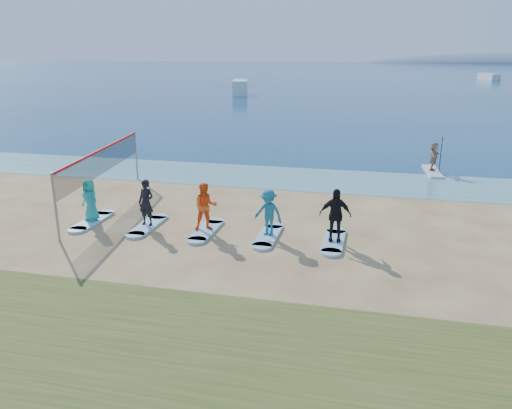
% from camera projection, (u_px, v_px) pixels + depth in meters
% --- Properties ---
extents(ground, '(600.00, 600.00, 0.00)m').
position_uv_depth(ground, '(237.00, 253.00, 16.65)').
color(ground, tan).
rests_on(ground, ground).
extents(shallow_water, '(600.00, 600.00, 0.00)m').
position_uv_depth(shallow_water, '(290.00, 178.00, 26.41)').
color(shallow_water, teal).
rests_on(shallow_water, ground).
extents(ocean, '(600.00, 600.00, 0.00)m').
position_uv_depth(ocean, '(366.00, 71.00, 165.39)').
color(ocean, navy).
rests_on(ocean, ground).
extents(volleyball_net, '(1.45, 8.99, 2.50)m').
position_uv_depth(volleyball_net, '(102.00, 162.00, 21.41)').
color(volleyball_net, gray).
rests_on(volleyball_net, ground).
extents(paddleboard, '(0.91, 3.04, 0.12)m').
position_uv_depth(paddleboard, '(432.00, 171.00, 27.65)').
color(paddleboard, silver).
rests_on(paddleboard, ground).
extents(paddleboarder, '(0.72, 1.50, 1.55)m').
position_uv_depth(paddleboarder, '(434.00, 157.00, 27.40)').
color(paddleboarder, tan).
rests_on(paddleboarder, paddleboard).
extents(boat_offshore_a, '(3.81, 7.48, 2.19)m').
position_uv_depth(boat_offshore_a, '(240.00, 95.00, 76.95)').
color(boat_offshore_a, silver).
rests_on(boat_offshore_a, ground).
extents(boat_offshore_b, '(4.11, 7.02, 1.41)m').
position_uv_depth(boat_offshore_b, '(488.00, 80.00, 116.88)').
color(boat_offshore_b, silver).
rests_on(boat_offshore_b, ground).
extents(surfboard_0, '(0.70, 2.20, 0.09)m').
position_uv_depth(surfboard_0, '(92.00, 221.00, 19.61)').
color(surfboard_0, '#94C7E6').
rests_on(surfboard_0, ground).
extents(student_0, '(0.95, 0.81, 1.65)m').
position_uv_depth(student_0, '(90.00, 200.00, 19.35)').
color(student_0, teal).
rests_on(student_0, surfboard_0).
extents(surfboard_1, '(0.70, 2.20, 0.09)m').
position_uv_depth(surfboard_1, '(148.00, 226.00, 19.08)').
color(surfboard_1, '#94C7E6').
rests_on(surfboard_1, ground).
extents(student_1, '(0.71, 0.53, 1.77)m').
position_uv_depth(student_1, '(146.00, 203.00, 18.81)').
color(student_1, black).
rests_on(student_1, surfboard_1).
extents(surfboard_2, '(0.70, 2.20, 0.09)m').
position_uv_depth(surfboard_2, '(206.00, 231.00, 18.56)').
color(surfboard_2, '#94C7E6').
rests_on(surfboard_2, ground).
extents(student_2, '(1.07, 0.98, 1.78)m').
position_uv_depth(student_2, '(206.00, 207.00, 18.28)').
color(student_2, '#FF5C1A').
rests_on(student_2, surfboard_2).
extents(surfboard_3, '(0.70, 2.20, 0.09)m').
position_uv_depth(surfboard_3, '(268.00, 236.00, 18.04)').
color(surfboard_3, '#94C7E6').
rests_on(surfboard_3, ground).
extents(student_3, '(1.23, 0.94, 1.69)m').
position_uv_depth(student_3, '(268.00, 213.00, 17.78)').
color(student_3, '#1C6D88').
rests_on(student_3, surfboard_3).
extents(surfboard_4, '(0.70, 2.20, 0.09)m').
position_uv_depth(surfboard_4, '(334.00, 241.00, 17.52)').
color(surfboard_4, '#94C7E6').
rests_on(surfboard_4, ground).
extents(student_4, '(1.13, 0.53, 1.87)m').
position_uv_depth(student_4, '(335.00, 215.00, 17.23)').
color(student_4, black).
rests_on(student_4, surfboard_4).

